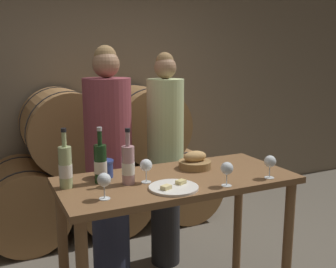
{
  "coord_description": "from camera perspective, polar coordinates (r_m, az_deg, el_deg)",
  "views": [
    {
      "loc": [
        -1.05,
        -2.09,
        1.7
      ],
      "look_at": [
        0.0,
        0.14,
        1.21
      ],
      "focal_mm": 42.0,
      "sensor_mm": 36.0,
      "label": 1
    }
  ],
  "objects": [
    {
      "name": "barrel_stack",
      "position": [
        3.98,
        -9.02,
        -4.47
      ],
      "size": [
        2.31,
        0.82,
        1.41
      ],
      "color": "#9E7042",
      "rests_on": "ground_plane"
    },
    {
      "name": "tasting_table",
      "position": [
        2.51,
        1.34,
        -9.62
      ],
      "size": [
        1.46,
        0.68,
        0.96
      ],
      "color": "brown",
      "rests_on": "ground_plane"
    },
    {
      "name": "wine_glass_left",
      "position": [
        2.33,
        -3.2,
        -4.64
      ],
      "size": [
        0.07,
        0.07,
        0.14
      ],
      "color": "white",
      "rests_on": "tasting_table"
    },
    {
      "name": "wine_glass_far_left",
      "position": [
        2.09,
        -9.27,
        -6.67
      ],
      "size": [
        0.07,
        0.07,
        0.14
      ],
      "color": "white",
      "rests_on": "tasting_table"
    },
    {
      "name": "wine_glass_center",
      "position": [
        2.29,
        8.55,
        -5.04
      ],
      "size": [
        0.07,
        0.07,
        0.14
      ],
      "color": "white",
      "rests_on": "tasting_table"
    },
    {
      "name": "wine_bottle_white",
      "position": [
        2.31,
        -14.66,
        -4.65
      ],
      "size": [
        0.08,
        0.08,
        0.35
      ],
      "color": "#ADBC7F",
      "rests_on": "tasting_table"
    },
    {
      "name": "stone_wall_back",
      "position": [
        4.35,
        -11.43,
        9.69
      ],
      "size": [
        10.0,
        0.12,
        3.2
      ],
      "color": "gray",
      "rests_on": "ground_plane"
    },
    {
      "name": "person_right",
      "position": [
        3.15,
        -0.38,
        -3.6
      ],
      "size": [
        0.29,
        0.29,
        1.73
      ],
      "color": "#232326",
      "rests_on": "ground_plane"
    },
    {
      "name": "cheese_plate",
      "position": [
        2.25,
        0.82,
        -7.74
      ],
      "size": [
        0.28,
        0.28,
        0.04
      ],
      "color": "white",
      "rests_on": "tasting_table"
    },
    {
      "name": "wine_bottle_red",
      "position": [
        2.36,
        -9.77,
        -4.23
      ],
      "size": [
        0.08,
        0.08,
        0.34
      ],
      "color": "#193819",
      "rests_on": "tasting_table"
    },
    {
      "name": "bread_basket",
      "position": [
        2.64,
        3.93,
        -4.05
      ],
      "size": [
        0.22,
        0.22,
        0.12
      ],
      "color": "olive",
      "rests_on": "tasting_table"
    },
    {
      "name": "person_left",
      "position": [
        2.98,
        -8.56,
        -4.31
      ],
      "size": [
        0.35,
        0.35,
        1.78
      ],
      "color": "#2D334C",
      "rests_on": "ground_plane"
    },
    {
      "name": "blue_crock",
      "position": [
        2.47,
        -9.28,
        -4.87
      ],
      "size": [
        0.12,
        0.12,
        0.11
      ],
      "color": "navy",
      "rests_on": "tasting_table"
    },
    {
      "name": "wine_bottle_rose",
      "position": [
        2.31,
        -5.8,
        -4.46
      ],
      "size": [
        0.08,
        0.08,
        0.33
      ],
      "color": "#BC8E93",
      "rests_on": "tasting_table"
    },
    {
      "name": "wine_glass_right",
      "position": [
        2.49,
        14.59,
        -3.95
      ],
      "size": [
        0.07,
        0.07,
        0.14
      ],
      "color": "white",
      "rests_on": "tasting_table"
    }
  ]
}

